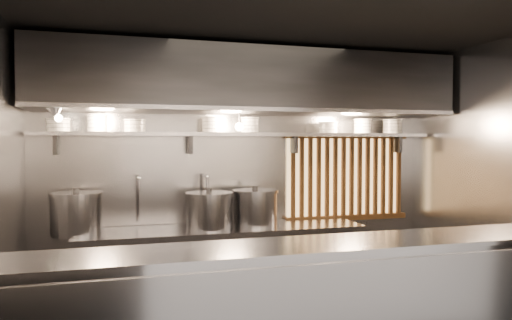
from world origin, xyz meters
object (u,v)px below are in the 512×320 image
pendant_bulb (239,127)px  stock_pot_right (255,207)px  stock_pot_mid (209,210)px  heat_lamp (55,112)px  stock_pot_left (76,213)px

pendant_bulb → stock_pot_right: pendant_bulb is taller
stock_pot_mid → stock_pot_right: 0.52m
heat_lamp → stock_pot_mid: (1.45, 0.23, -0.98)m
stock_pot_left → stock_pot_mid: (1.30, -0.07, -0.02)m
pendant_bulb → stock_pot_mid: size_ratio=0.30×
pendant_bulb → stock_pot_mid: bearing=-161.7°
stock_pot_left → stock_pot_right: 1.81m
pendant_bulb → stock_pot_right: bearing=-19.8°
heat_lamp → pendant_bulb: (1.80, 0.35, -0.11)m
pendant_bulb → stock_pot_right: (0.16, -0.06, -0.87)m
stock_pot_left → stock_pot_mid: 1.30m
stock_pot_mid → stock_pot_right: (0.51, 0.06, 0.00)m
pendant_bulb → stock_pot_mid: pendant_bulb is taller
stock_pot_right → stock_pot_left: bearing=179.8°
stock_pot_left → heat_lamp: bearing=-116.3°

